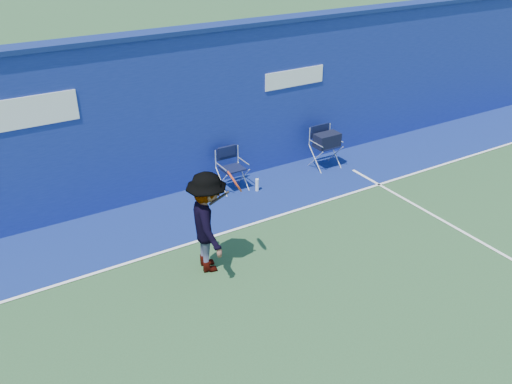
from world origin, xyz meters
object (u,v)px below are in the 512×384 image
directors_chair_left (232,176)px  water_bottle (257,185)px  directors_chair_right (325,151)px  tennis_player (208,222)px

directors_chair_left → water_bottle: size_ratio=3.24×
directors_chair_left → directors_chair_right: (2.20, -0.12, 0.09)m
water_bottle → directors_chair_left: bearing=138.9°
directors_chair_left → directors_chair_right: bearing=-3.2°
directors_chair_left → water_bottle: bearing=-41.1°
directors_chair_right → tennis_player: tennis_player is taller
water_bottle → tennis_player: size_ratio=0.16×
directors_chair_right → water_bottle: 1.86m
directors_chair_right → water_bottle: bearing=-173.5°
water_bottle → tennis_player: (-1.95, -1.81, 0.68)m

